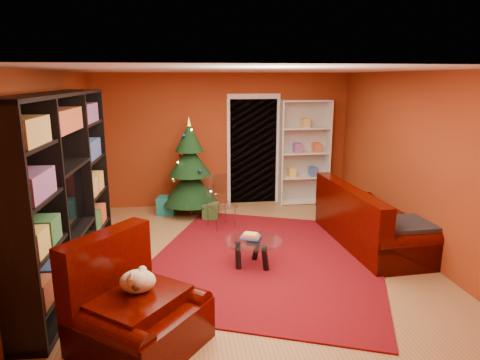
{
  "coord_description": "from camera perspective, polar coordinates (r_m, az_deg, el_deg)",
  "views": [
    {
      "loc": [
        -0.85,
        -5.6,
        2.51
      ],
      "look_at": [
        0.0,
        0.4,
        1.05
      ],
      "focal_mm": 32.0,
      "sensor_mm": 36.0,
      "label": 1
    }
  ],
  "objects": [
    {
      "name": "floor",
      "position": [
        6.21,
        0.53,
        -10.56
      ],
      "size": [
        5.0,
        5.5,
        0.05
      ],
      "primitive_type": "cube",
      "color": "#996C40",
      "rests_on": "ground"
    },
    {
      "name": "ceiling",
      "position": [
        5.67,
        0.59,
        14.7
      ],
      "size": [
        5.0,
        5.5,
        0.05
      ],
      "primitive_type": "cube",
      "color": "silver",
      "rests_on": "wall_back"
    },
    {
      "name": "wall_back",
      "position": [
        8.51,
        -2.26,
        5.35
      ],
      "size": [
        5.0,
        0.05,
        2.6
      ],
      "primitive_type": "cube",
      "color": "#943717",
      "rests_on": "ground"
    },
    {
      "name": "wall_left",
      "position": [
        5.97,
        -24.15,
        0.64
      ],
      "size": [
        0.05,
        5.5,
        2.6
      ],
      "primitive_type": "cube",
      "color": "#943717",
      "rests_on": "ground"
    },
    {
      "name": "wall_right",
      "position": [
        6.65,
        22.61,
        2.01
      ],
      "size": [
        0.05,
        5.5,
        2.6
      ],
      "primitive_type": "cube",
      "color": "#943717",
      "rests_on": "ground"
    },
    {
      "name": "doorway",
      "position": [
        8.58,
        1.78,
        3.74
      ],
      "size": [
        1.06,
        0.6,
        2.16
      ],
      "primitive_type": null,
      "color": "black",
      "rests_on": "floor"
    },
    {
      "name": "rug",
      "position": [
        6.15,
        3.6,
        -10.47
      ],
      "size": [
        4.26,
        4.55,
        0.02
      ],
      "primitive_type": "cube",
      "rotation": [
        0.0,
        0.0,
        -0.38
      ],
      "color": "maroon",
      "rests_on": "floor"
    },
    {
      "name": "media_unit",
      "position": [
        5.54,
        -22.71,
        -1.55
      ],
      "size": [
        0.6,
        3.07,
        2.34
      ],
      "primitive_type": null,
      "rotation": [
        0.0,
        0.0,
        -0.04
      ],
      "color": "black",
      "rests_on": "floor"
    },
    {
      "name": "christmas_tree",
      "position": [
        7.92,
        -6.68,
        1.65
      ],
      "size": [
        1.09,
        1.09,
        1.84
      ],
      "primitive_type": null,
      "rotation": [
        0.0,
        0.0,
        -0.06
      ],
      "color": "black",
      "rests_on": "floor"
    },
    {
      "name": "gift_box_teal",
      "position": [
        8.17,
        -9.75,
        -3.36
      ],
      "size": [
        0.38,
        0.38,
        0.33
      ],
      "primitive_type": "cube",
      "rotation": [
        0.0,
        0.0,
        -0.19
      ],
      "color": "#167A7E",
      "rests_on": "floor"
    },
    {
      "name": "gift_box_green",
      "position": [
        7.81,
        -3.94,
        -4.14
      ],
      "size": [
        0.33,
        0.33,
        0.29
      ],
      "primitive_type": "cube",
      "rotation": [
        0.0,
        0.0,
        -0.17
      ],
      "color": "#30652D",
      "rests_on": "floor"
    },
    {
      "name": "gift_box_red",
      "position": [
        8.42,
        -7.97,
        -3.11
      ],
      "size": [
        0.29,
        0.29,
        0.23
      ],
      "primitive_type": "cube",
      "rotation": [
        0.0,
        0.0,
        -0.27
      ],
      "color": "#9F3F27",
      "rests_on": "floor"
    },
    {
      "name": "white_bookshelf",
      "position": [
        8.66,
        8.58,
        3.61
      ],
      "size": [
        0.99,
        0.36,
        2.14
      ],
      "primitive_type": null,
      "rotation": [
        0.0,
        0.0,
        -0.01
      ],
      "color": "white",
      "rests_on": "floor"
    },
    {
      "name": "armchair",
      "position": [
        4.26,
        -13.3,
        -15.98
      ],
      "size": [
        1.57,
        1.57,
        0.87
      ],
      "primitive_type": null,
      "rotation": [
        0.0,
        0.0,
        0.89
      ],
      "color": "black",
      "rests_on": "rug"
    },
    {
      "name": "dog",
      "position": [
        4.23,
        -13.48,
        -13.0
      ],
      "size": [
        0.48,
        0.5,
        0.28
      ],
      "primitive_type": null,
      "rotation": [
        0.0,
        0.0,
        0.89
      ],
      "color": "beige",
      "rests_on": "armchair"
    },
    {
      "name": "sofa",
      "position": [
        6.83,
        17.29,
        -4.49
      ],
      "size": [
        1.09,
        2.23,
        0.94
      ],
      "primitive_type": null,
      "rotation": [
        0.0,
        0.0,
        1.62
      ],
      "color": "black",
      "rests_on": "rug"
    },
    {
      "name": "coffee_table",
      "position": [
        5.85,
        1.77,
        -9.72
      ],
      "size": [
        1.01,
        1.01,
        0.48
      ],
      "primitive_type": null,
      "rotation": [
        0.0,
        0.0,
        -0.39
      ],
      "color": "gray",
      "rests_on": "rug"
    },
    {
      "name": "acrylic_chair",
      "position": [
        7.22,
        -2.53,
        -3.38
      ],
      "size": [
        0.56,
        0.58,
        0.82
      ],
      "primitive_type": null,
      "rotation": [
        0.0,
        0.0,
        0.39
      ],
      "color": "#66605B",
      "rests_on": "rug"
    }
  ]
}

